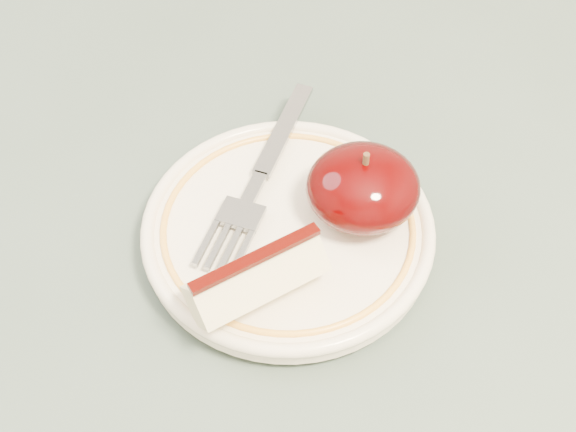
{
  "coord_description": "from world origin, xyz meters",
  "views": [
    {
      "loc": [
        0.05,
        -0.3,
        1.16
      ],
      "look_at": [
        0.07,
        0.01,
        0.78
      ],
      "focal_mm": 50.0,
      "sensor_mm": 36.0,
      "label": 1
    }
  ],
  "objects_px": {
    "plate": "(288,230)",
    "apple_half": "(363,187)",
    "table": "(195,326)",
    "fork": "(260,176)"
  },
  "relations": [
    {
      "from": "plate",
      "to": "fork",
      "type": "relative_size",
      "value": 1.13
    },
    {
      "from": "fork",
      "to": "plate",
      "type": "bearing_deg",
      "value": -134.76
    },
    {
      "from": "table",
      "to": "plate",
      "type": "bearing_deg",
      "value": 5.12
    },
    {
      "from": "plate",
      "to": "apple_half",
      "type": "xyz_separation_m",
      "value": [
        0.05,
        0.01,
        0.03
      ]
    },
    {
      "from": "table",
      "to": "fork",
      "type": "xyz_separation_m",
      "value": [
        0.05,
        0.04,
        0.11
      ]
    },
    {
      "from": "table",
      "to": "apple_half",
      "type": "bearing_deg",
      "value": 8.31
    },
    {
      "from": "plate",
      "to": "apple_half",
      "type": "height_order",
      "value": "apple_half"
    },
    {
      "from": "plate",
      "to": "apple_half",
      "type": "bearing_deg",
      "value": 12.82
    },
    {
      "from": "table",
      "to": "fork",
      "type": "relative_size",
      "value": 5.49
    },
    {
      "from": "apple_half",
      "to": "table",
      "type": "bearing_deg",
      "value": -171.69
    }
  ]
}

